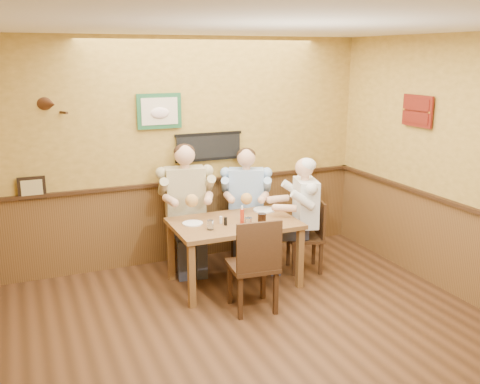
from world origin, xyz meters
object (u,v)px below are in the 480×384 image
Objects in this scene: chair_back_left at (186,229)px; diner_tan_shirt at (186,213)px; diner_blue_polo at (246,209)px; cola_tumbler at (262,219)px; diner_white_elder at (305,221)px; pepper_shaker at (225,221)px; water_glass_mid at (248,223)px; chair_back_right at (246,224)px; dining_table at (234,229)px; water_glass_left at (210,225)px; chair_right_end at (305,236)px; hot_sauce_bottle at (242,215)px; salt_shaker at (221,220)px; chair_near_side at (252,263)px.

chair_back_left is 0.21m from diner_tan_shirt.
cola_tumbler is (-0.21, -0.92, 0.16)m from diner_blue_polo.
diner_white_elder reaches higher than cola_tumbler.
pepper_shaker is (0.21, -0.81, 0.31)m from chair_back_left.
pepper_shaker is (-0.19, 0.19, -0.01)m from water_glass_mid.
diner_white_elder reaches higher than chair_back_left.
chair_back_right reaches higher than water_glass_mid.
dining_table is 11.91× the size of water_glass_mid.
water_glass_left is 1.16× the size of pepper_shaker.
dining_table is 13.29× the size of water_glass_left.
diner_blue_polo reaches higher than chair_right_end.
diner_tan_shirt reaches higher than hot_sauce_bottle.
chair_right_end is at bearing -31.24° from diner_blue_polo.
diner_white_elder is 15.44× the size of salt_shaker.
diner_blue_polo is at bearing 63.54° from hot_sauce_bottle.
chair_right_end is 7.26× the size of cola_tumbler.
chair_right_end reaches higher than salt_shaker.
diner_blue_polo is at bearing 53.20° from pepper_shaker.
chair_right_end is 0.86m from diner_blue_polo.
dining_table is 1.54× the size of chair_back_right.
water_glass_left is (-0.80, -0.87, 0.15)m from diner_blue_polo.
chair_near_side reaches higher than pepper_shaker.
pepper_shaker is at bearing -103.77° from diner_blue_polo.
chair_right_end is at bearing -31.24° from chair_back_right.
diner_tan_shirt is 1.07× the size of diner_blue_polo.
diner_white_elder is 10.37× the size of cola_tumbler.
salt_shaker is at bearing -67.66° from diner_tan_shirt.
diner_blue_polo is at bearing 57.22° from dining_table.
diner_white_elder is (1.29, -0.69, 0.14)m from chair_back_left.
salt_shaker is at bearing 158.49° from hot_sauce_bottle.
diner_white_elder reaches higher than water_glass_left.
diner_white_elder is 13.81× the size of pepper_shaker.
chair_right_end is (0.49, -0.67, -0.01)m from chair_back_right.
chair_right_end is 0.63× the size of diner_tan_shirt.
salt_shaker is 0.89× the size of pepper_shaker.
dining_table is 15.38× the size of pepper_shaker.
water_glass_left reaches higher than pepper_shaker.
chair_back_right is at bearing 67.68° from water_glass_mid.
chair_right_end is 4.86× the size of hot_sauce_bottle.
chair_right_end is at bearing 1.98° from dining_table.
chair_back_left reaches higher than dining_table.
cola_tumbler is (-0.21, -0.92, 0.36)m from chair_back_right.
chair_back_left is at bearing 89.96° from water_glass_left.
chair_back_right is 1.00m from cola_tumbler.
cola_tumbler is 1.49× the size of salt_shaker.
salt_shaker reaches higher than dining_table.
diner_white_elder is at bearing -31.24° from diner_blue_polo.
diner_tan_shirt reaches higher than diner_white_elder.
diner_tan_shirt is 0.92m from hot_sauce_bottle.
diner_tan_shirt reaches higher than diner_blue_polo.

